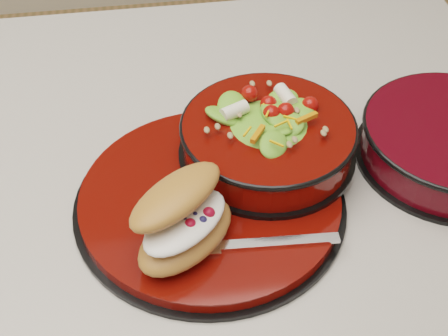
{
  "coord_description": "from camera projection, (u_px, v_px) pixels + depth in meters",
  "views": [
    {
      "loc": [
        0.08,
        -0.61,
        1.45
      ],
      "look_at": [
        0.17,
        -0.09,
        0.94
      ],
      "focal_mm": 50.0,
      "sensor_mm": 36.0,
      "label": 1
    }
  ],
  "objects": [
    {
      "name": "croissant",
      "position": [
        185.0,
        219.0,
        0.66
      ],
      "size": [
        0.14,
        0.15,
        0.08
      ],
      "rotation": [
        0.0,
        0.0,
        0.73
      ],
      "color": "#AA6734",
      "rests_on": "dinner_plate"
    },
    {
      "name": "salad_bowl",
      "position": [
        268.0,
        133.0,
        0.76
      ],
      "size": [
        0.22,
        0.22,
        0.09
      ],
      "rotation": [
        0.0,
        0.0,
        -0.41
      ],
      "color": "black",
      "rests_on": "dinner_plate"
    },
    {
      "name": "fork",
      "position": [
        255.0,
        243.0,
        0.68
      ],
      "size": [
        0.17,
        0.03,
        0.0
      ],
      "rotation": [
        0.0,
        0.0,
        1.51
      ],
      "color": "silver",
      "rests_on": "dinner_plate"
    },
    {
      "name": "dinner_plate",
      "position": [
        211.0,
        200.0,
        0.74
      ],
      "size": [
        0.32,
        0.32,
        0.02
      ],
      "rotation": [
        0.0,
        0.0,
        -0.21
      ],
      "color": "black",
      "rests_on": "island_counter"
    }
  ]
}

